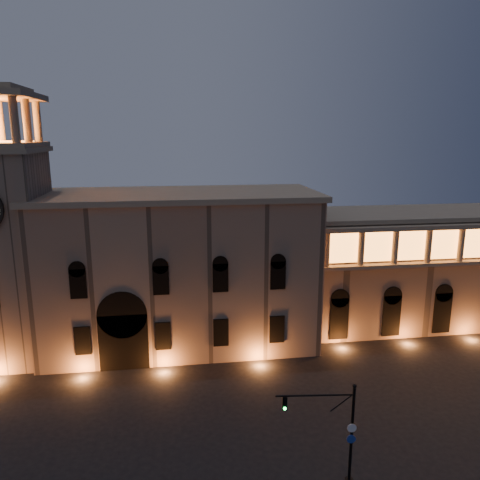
{
  "coord_description": "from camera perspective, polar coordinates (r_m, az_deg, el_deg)",
  "views": [
    {
      "loc": [
        -2.46,
        -29.46,
        23.87
      ],
      "look_at": [
        4.03,
        16.0,
        13.38
      ],
      "focal_mm": 35.0,
      "sensor_mm": 36.0,
      "label": 1
    }
  ],
  "objects": [
    {
      "name": "ground",
      "position": [
        38.0,
        -2.9,
        -26.07
      ],
      "size": [
        160.0,
        160.0,
        0.0
      ],
      "primitive_type": "plane",
      "color": "black",
      "rests_on": "ground"
    },
    {
      "name": "government_building",
      "position": [
        53.57,
        -7.39,
        -3.62
      ],
      "size": [
        30.8,
        12.8,
        17.6
      ],
      "color": "#836A55",
      "rests_on": "ground"
    },
    {
      "name": "clock_tower",
      "position": [
        54.76,
        -27.15,
        -0.56
      ],
      "size": [
        9.8,
        9.8,
        32.4
      ],
      "color": "#836A55",
      "rests_on": "ground"
    },
    {
      "name": "traffic_light",
      "position": [
        35.01,
        11.87,
        -21.99
      ],
      "size": [
        5.55,
        0.95,
        7.64
      ],
      "rotation": [
        0.0,
        0.0,
        -0.11
      ],
      "color": "black",
      "rests_on": "ground"
    },
    {
      "name": "colonnade_wing",
      "position": [
        65.66,
        23.9,
        -2.85
      ],
      "size": [
        40.6,
        11.5,
        14.5
      ],
      "color": "#7E6550",
      "rests_on": "ground"
    }
  ]
}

